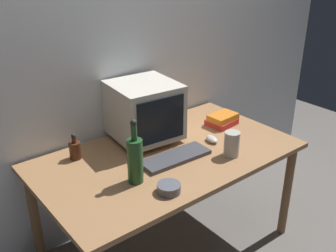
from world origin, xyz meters
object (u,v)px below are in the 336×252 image
computer_mouse (212,139)px  bottle_short (75,149)px  keyboard (175,157)px  book_stack (222,120)px  cd_spindle (169,188)px  metal_canister (232,144)px  bottle_tall (135,159)px  crt_monitor (144,111)px

computer_mouse → bottle_short: (-0.76, 0.34, 0.04)m
keyboard → book_stack: book_stack is taller
book_stack → keyboard: bearing=-163.3°
cd_spindle → metal_canister: size_ratio=0.80×
computer_mouse → bottle_short: 0.83m
bottle_short → book_stack: bottle_short is taller
metal_canister → bottle_tall: bearing=168.5°
crt_monitor → keyboard: bearing=-92.6°
computer_mouse → metal_canister: 0.21m
crt_monitor → book_stack: (0.54, -0.15, -0.16)m
metal_canister → computer_mouse: bearing=79.8°
crt_monitor → computer_mouse: bearing=-43.8°
keyboard → cd_spindle: cd_spindle is taller
crt_monitor → keyboard: 0.37m
computer_mouse → book_stack: book_stack is taller
keyboard → book_stack: 0.58m
computer_mouse → bottle_short: bottle_short is taller
bottle_short → metal_canister: bearing=-36.5°
bottle_short → metal_canister: 0.90m
bottle_tall → computer_mouse: bearing=6.9°
computer_mouse → bottle_tall: bottle_tall is taller
bottle_tall → cd_spindle: bottle_tall is taller
book_stack → metal_canister: 0.43m
crt_monitor → cd_spindle: bearing=-114.3°
bottle_tall → keyboard: bearing=9.0°
bottle_tall → bottle_short: bearing=107.8°
keyboard → cd_spindle: bearing=-132.7°
bottle_short → book_stack: bearing=-11.5°
crt_monitor → cd_spindle: (-0.25, -0.55, -0.17)m
keyboard → bottle_tall: size_ratio=1.19×
crt_monitor → bottle_tall: 0.49m
bottle_tall → book_stack: 0.89m
book_stack → bottle_tall: bearing=-166.0°
bottle_tall → crt_monitor: bearing=48.7°
crt_monitor → metal_canister: size_ratio=2.78×
keyboard → bottle_tall: bearing=-168.4°
bottle_short → keyboard: bearing=-39.7°
keyboard → computer_mouse: computer_mouse is taller
keyboard → computer_mouse: bearing=7.4°
book_stack → cd_spindle: 0.88m
book_stack → bottle_short: bearing=168.5°
metal_canister → keyboard: bearing=149.2°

